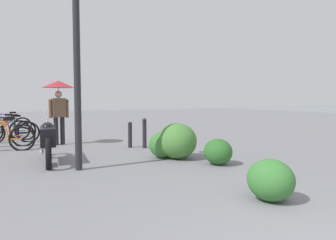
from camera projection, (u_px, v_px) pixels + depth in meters
name	position (u px, v px, depth m)	size (l,w,h in m)	color
lamppost	(76.00, 39.00, 6.52)	(0.98, 0.28, 4.02)	#232328
motorcycle	(48.00, 141.00, 7.47)	(2.17, 0.48, 1.06)	black
bicycle_orange	(2.00, 139.00, 9.02)	(0.46, 1.74, 0.95)	black
bicycle_red	(4.00, 135.00, 9.79)	(0.27, 1.76, 0.95)	black
bicycle_black	(11.00, 132.00, 10.72)	(0.27, 1.76, 0.95)	black
bicycle_teal	(9.00, 131.00, 11.17)	(0.15, 1.77, 0.95)	black
bicycle_white	(3.00, 130.00, 11.44)	(0.10, 1.77, 0.95)	black
bicycle_purple	(8.00, 126.00, 13.12)	(0.10, 1.77, 0.95)	black
pedestrian	(58.00, 94.00, 10.17)	(1.00, 1.00, 2.03)	black
bollard_near	(144.00, 132.00, 9.58)	(0.13, 0.13, 0.89)	#232328
bollard_mid	(130.00, 134.00, 9.68)	(0.13, 0.13, 0.78)	#232328
shrub_low	(271.00, 180.00, 4.68)	(0.72, 0.65, 0.61)	#387533
shrub_round	(218.00, 152.00, 7.22)	(0.68, 0.61, 0.58)	#2D6628
shrub_wide	(163.00, 145.00, 8.05)	(0.76, 0.69, 0.65)	#387533
shrub_tall	(177.00, 141.00, 7.93)	(1.03, 0.92, 0.87)	#477F38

